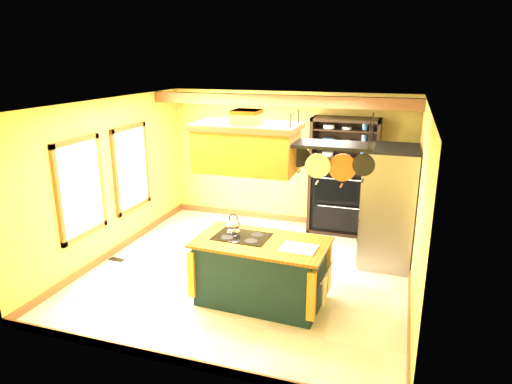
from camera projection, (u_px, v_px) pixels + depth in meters
The scene contains 15 objects.
floor at pixel (249, 271), 7.42m from camera, with size 5.00×5.00×0.00m, color beige.
ceiling at pixel (248, 103), 6.65m from camera, with size 5.00×5.00×0.00m, color white.
wall_back at pixel (288, 159), 9.32m from camera, with size 5.00×0.02×2.70m, color #DBBB50.
wall_front at pixel (171, 256), 4.76m from camera, with size 5.00×0.02×2.70m, color #DBBB50.
wall_left at pixel (110, 179), 7.79m from camera, with size 0.02×5.00×2.70m, color #DBBB50.
wall_right at pixel (419, 208), 6.29m from camera, with size 0.02×5.00×2.70m, color #DBBB50.
ceiling_beam at pixel (279, 101), 8.23m from camera, with size 5.00×0.15×0.20m, color brown.
window_near at pixel (81, 188), 7.03m from camera, with size 0.06×1.06×1.56m.
window_far at pixel (132, 168), 8.31m from camera, with size 0.06×1.06×1.56m.
kitchen_island at pixel (261, 271), 6.39m from camera, with size 1.87×1.10×1.11m.
range_hood at pixel (247, 146), 5.94m from camera, with size 1.38×0.78×0.80m.
pot_rack at pixel (331, 152), 5.62m from camera, with size 1.10×0.52×0.86m.
refrigerator at pixel (388, 209), 7.50m from camera, with size 0.84×0.99×1.94m.
hutch at pixel (343, 189), 8.88m from camera, with size 1.28×0.58×2.26m.
floor_register at pixel (117, 259), 7.83m from camera, with size 0.28×0.12×0.01m, color black.
Camera 1 is at (2.21, -6.38, 3.35)m, focal length 32.00 mm.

